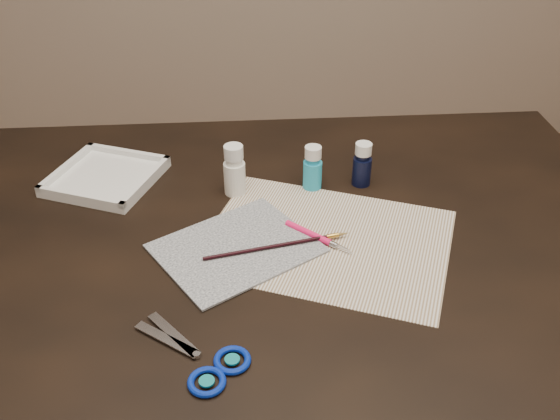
{
  "coord_description": "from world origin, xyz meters",
  "views": [
    {
      "loc": [
        -0.06,
        -0.87,
        1.39
      ],
      "look_at": [
        0.0,
        0.0,
        0.8
      ],
      "focal_mm": 40.0,
      "sensor_mm": 36.0,
      "label": 1
    }
  ],
  "objects": [
    {
      "name": "paint_bottle_white",
      "position": [
        -0.07,
        0.14,
        0.8
      ],
      "size": [
        0.05,
        0.05,
        0.1
      ],
      "primitive_type": "cylinder",
      "rotation": [
        0.0,
        0.0,
        0.24
      ],
      "color": "white",
      "rests_on": "table"
    },
    {
      "name": "palette_tray",
      "position": [
        -0.33,
        0.2,
        0.76
      ],
      "size": [
        0.24,
        0.24,
        0.02
      ],
      "primitive_type": "cube",
      "rotation": [
        0.0,
        0.0,
        -0.39
      ],
      "color": "white",
      "rests_on": "table"
    },
    {
      "name": "paintbrush",
      "position": [
        -0.01,
        -0.04,
        0.76
      ],
      "size": [
        0.25,
        0.06,
        0.01
      ],
      "primitive_type": null,
      "rotation": [
        0.0,
        0.0,
        0.21
      ],
      "color": "black",
      "rests_on": "canvas"
    },
    {
      "name": "paint_bottle_navy",
      "position": [
        0.17,
        0.15,
        0.79
      ],
      "size": [
        0.05,
        0.05,
        0.09
      ],
      "primitive_type": "cylinder",
      "rotation": [
        0.0,
        0.0,
        -0.37
      ],
      "color": "black",
      "rests_on": "table"
    },
    {
      "name": "scissors",
      "position": [
        -0.15,
        -0.27,
        0.76
      ],
      "size": [
        0.22,
        0.2,
        0.01
      ],
      "primitive_type": null,
      "rotation": [
        0.0,
        0.0,
        2.5
      ],
      "color": "silver",
      "rests_on": "table"
    },
    {
      "name": "table",
      "position": [
        0.0,
        0.0,
        0.38
      ],
      "size": [
        1.3,
        0.9,
        0.75
      ],
      "primitive_type": "cube",
      "color": "black",
      "rests_on": "ground"
    },
    {
      "name": "canvas",
      "position": [
        -0.08,
        -0.04,
        0.75
      ],
      "size": [
        0.31,
        0.3,
        0.0
      ],
      "primitive_type": "cube",
      "rotation": [
        0.0,
        0.0,
        0.56
      ],
      "color": "black",
      "rests_on": "paper"
    },
    {
      "name": "craft_knife",
      "position": [
        0.06,
        -0.03,
        0.76
      ],
      "size": [
        0.11,
        0.1,
        0.01
      ],
      "primitive_type": null,
      "rotation": [
        0.0,
        0.0,
        -0.76
      ],
      "color": "#FF1863",
      "rests_on": "paper"
    },
    {
      "name": "paint_bottle_cyan",
      "position": [
        0.07,
        0.15,
        0.79
      ],
      "size": [
        0.05,
        0.05,
        0.09
      ],
      "primitive_type": "cylinder",
      "rotation": [
        0.0,
        0.0,
        0.39
      ],
      "color": "#22A6D1",
      "rests_on": "table"
    },
    {
      "name": "paper",
      "position": [
        0.08,
        -0.02,
        0.75
      ],
      "size": [
        0.49,
        0.44,
        0.0
      ],
      "primitive_type": "cube",
      "rotation": [
        0.0,
        0.0,
        -0.38
      ],
      "color": "silver",
      "rests_on": "table"
    }
  ]
}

